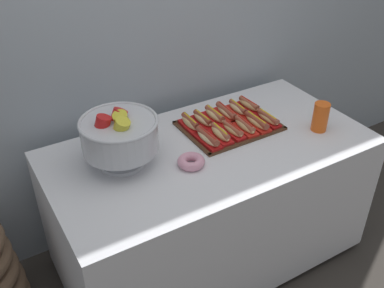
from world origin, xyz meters
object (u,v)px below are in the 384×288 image
object	(u,v)px
donut	(191,162)
hot_dog_10	(238,109)
hot_dog_3	(245,126)
hot_dog_6	(190,123)
buffet_table	(209,202)
hot_dog_4	(257,122)
cup_stack	(320,117)
hot_dog_9	(226,113)
hot_dog_8	(215,116)
hot_dog_0	(208,138)
hot_dog_11	(249,105)
punch_bowl	(119,135)
hot_dog_7	(203,120)
serving_tray	(229,126)
hot_dog_1	(220,134)
hot_dog_2	(233,130)
hot_dog_5	(268,119)

from	to	relation	value
donut	hot_dog_10	bearing A→B (deg)	31.07
hot_dog_3	hot_dog_6	world-z (taller)	hot_dog_6
buffet_table	hot_dog_3	xyz separation A→B (m)	(0.22, 0.02, 0.39)
hot_dog_4	cup_stack	size ratio (longest dim) A/B	1.18
hot_dog_9	donut	bearing A→B (deg)	-144.24
hot_dog_9	hot_dog_8	bearing A→B (deg)	-179.65
hot_dog_0	hot_dog_10	world-z (taller)	hot_dog_0
hot_dog_11	punch_bowl	distance (m)	0.81
hot_dog_7	hot_dog_8	xyz separation A→B (m)	(0.07, 0.00, 0.00)
hot_dog_10	punch_bowl	distance (m)	0.74
serving_tray	donut	xyz separation A→B (m)	(-0.34, -0.19, 0.02)
buffet_table	punch_bowl	bearing A→B (deg)	167.93
buffet_table	punch_bowl	xyz separation A→B (m)	(-0.43, 0.09, 0.51)
serving_tray	hot_dog_8	distance (m)	0.10
hot_dog_4	hot_dog_7	distance (m)	0.28
hot_dog_6	hot_dog_0	bearing A→B (deg)	-89.65
hot_dog_1	hot_dog_7	world-z (taller)	hot_dog_1
buffet_table	punch_bowl	distance (m)	0.68
hot_dog_0	hot_dog_4	size ratio (longest dim) A/B	1.02
hot_dog_7	hot_dog_8	size ratio (longest dim) A/B	0.96
hot_dog_9	cup_stack	distance (m)	0.49
hot_dog_2	serving_tray	bearing A→B (deg)	65.90
hot_dog_9	donut	size ratio (longest dim) A/B	1.46
hot_dog_0	hot_dog_1	world-z (taller)	same
serving_tray	donut	bearing A→B (deg)	-150.88
hot_dog_9	punch_bowl	distance (m)	0.66
hot_dog_1	hot_dog_8	distance (m)	0.18
serving_tray	hot_dog_7	bearing A→B (deg)	144.09
hot_dog_4	hot_dog_10	bearing A→B (deg)	90.35
donut	hot_dog_5	bearing A→B (deg)	11.70
hot_dog_3	hot_dog_11	xyz separation A→B (m)	(0.15, 0.17, 0.00)
hot_dog_1	hot_dog_11	xyz separation A→B (m)	(0.30, 0.17, -0.00)
hot_dog_0	hot_dog_5	distance (m)	0.38
hot_dog_1	hot_dog_4	world-z (taller)	hot_dog_1
hot_dog_0	hot_dog_7	distance (m)	0.18
hot_dog_1	hot_dog_8	world-z (taller)	same
hot_dog_11	donut	xyz separation A→B (m)	(-0.53, -0.28, -0.01)
hot_dog_3	hot_dog_9	size ratio (longest dim) A/B	0.94
serving_tray	hot_dog_4	world-z (taller)	hot_dog_4
hot_dog_7	hot_dog_10	size ratio (longest dim) A/B	1.03
hot_dog_0	hot_dog_8	bearing A→B (deg)	48.07
hot_dog_7	donut	bearing A→B (deg)	-130.19
hot_dog_2	hot_dog_10	xyz separation A→B (m)	(0.15, 0.17, 0.00)
hot_dog_5	hot_dog_8	size ratio (longest dim) A/B	0.96
serving_tray	hot_dog_4	bearing A→B (deg)	-35.91
buffet_table	cup_stack	distance (m)	0.73
hot_dog_4	hot_dog_6	size ratio (longest dim) A/B	1.10
hot_dog_1	punch_bowl	distance (m)	0.52
hot_dog_1	donut	size ratio (longest dim) A/B	1.29
hot_dog_6	hot_dog_8	bearing A→B (deg)	0.35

